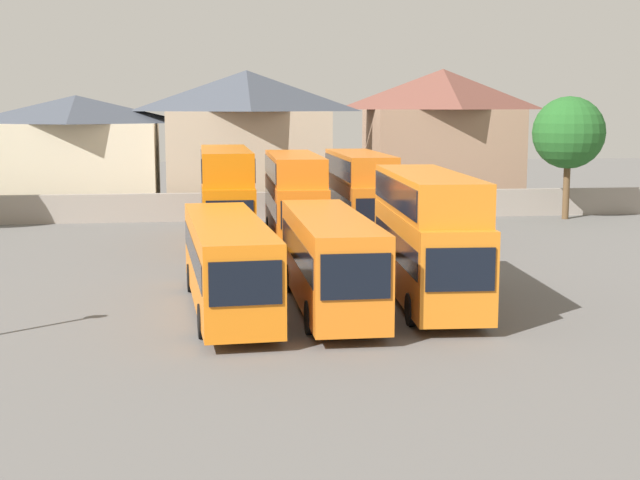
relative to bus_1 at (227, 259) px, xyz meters
The scene contains 12 objects.
ground 18.34m from the bus_1, 78.32° to the left, with size 140.00×140.00×0.00m, color #605E5B.
depot_boundary_wall 25.71m from the bus_1, 81.73° to the left, with size 56.00×0.50×1.80m, color gray.
bus_1 is the anchor object (origin of this frame).
bus_2 3.63m from the bus_1, ahead, with size 2.53×10.85×3.42m.
bus_3 7.39m from the bus_1, ahead, with size 3.05×10.44×4.83m.
bus_4 15.83m from the bus_1, 88.73° to the left, with size 2.68×11.16×5.04m.
bus_5 15.68m from the bus_1, 75.45° to the left, with size 2.73×10.48×4.76m.
bus_6 17.48m from the bus_1, 64.38° to the left, with size 2.60×10.24×4.78m.
house_terrace_left 32.47m from the bus_1, 106.74° to the left, with size 11.21×6.76×8.02m.
house_terrace_centre 31.05m from the bus_1, 85.85° to the left, with size 11.50×8.06×9.74m.
house_terrace_right 36.22m from the bus_1, 62.75° to the left, with size 11.11×7.24×9.96m.
tree_left_of_lot 32.71m from the bus_1, 46.11° to the left, with size 4.64×4.64×7.92m.
Camera 1 is at (-4.42, -30.77, 7.22)m, focal length 49.36 mm.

